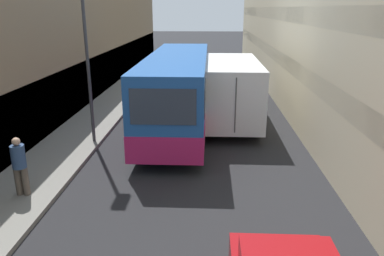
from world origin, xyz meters
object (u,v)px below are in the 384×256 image
(pedestrian, at_px, (19,165))
(bus, at_px, (178,90))
(box_truck, at_px, (230,86))
(street_lamp, at_px, (82,0))

(pedestrian, bearing_deg, bus, 61.44)
(bus, xyz_separation_m, pedestrian, (-3.73, -6.86, -0.65))
(box_truck, height_order, street_lamp, street_lamp)
(pedestrian, bearing_deg, box_truck, 54.00)
(bus, distance_m, box_truck, 2.77)
(pedestrian, height_order, street_lamp, street_lamp)
(street_lamp, bearing_deg, bus, 38.46)
(box_truck, xyz_separation_m, pedestrian, (-6.07, -8.35, -0.54))
(bus, xyz_separation_m, box_truck, (2.33, 1.49, -0.11))
(pedestrian, distance_m, street_lamp, 6.18)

